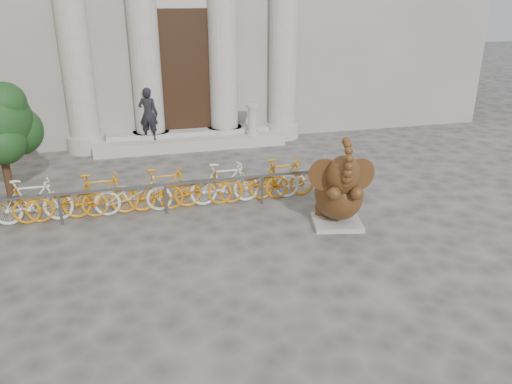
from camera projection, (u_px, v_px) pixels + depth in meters
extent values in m
plane|color=#474442|center=(277.00, 315.00, 7.65)|extent=(80.00, 80.00, 0.00)
cube|color=black|center=(185.00, 72.00, 15.71)|extent=(2.40, 0.16, 4.00)
cylinder|color=#A8A59E|center=(70.00, 16.00, 14.21)|extent=(0.90, 0.90, 8.00)
cylinder|color=#A8A59E|center=(142.00, 16.00, 14.69)|extent=(0.90, 0.90, 8.00)
cylinder|color=#A8A59E|center=(222.00, 15.00, 15.27)|extent=(0.90, 0.90, 8.00)
cylinder|color=#A8A59E|center=(284.00, 14.00, 15.75)|extent=(0.90, 0.90, 8.00)
cube|color=#A8A59E|center=(191.00, 142.00, 16.03)|extent=(6.00, 1.20, 0.36)
cube|color=#A8A59E|center=(337.00, 222.00, 10.65)|extent=(1.19, 1.11, 0.10)
ellipsoid|color=black|center=(336.00, 203.00, 10.72)|extent=(1.01, 0.98, 0.64)
ellipsoid|color=black|center=(338.00, 194.00, 10.43)|extent=(1.22, 1.40, 1.05)
cylinder|color=black|center=(322.00, 208.00, 10.90)|extent=(0.36, 0.36, 0.26)
cylinder|color=black|center=(347.00, 208.00, 10.92)|extent=(0.36, 0.36, 0.26)
cylinder|color=black|center=(332.00, 193.00, 9.98)|extent=(0.37, 0.64, 0.40)
cylinder|color=black|center=(354.00, 192.00, 9.99)|extent=(0.37, 0.64, 0.40)
ellipsoid|color=black|center=(344.00, 175.00, 9.89)|extent=(0.81, 0.78, 0.81)
cylinder|color=black|center=(325.00, 175.00, 10.00)|extent=(0.61, 0.40, 0.69)
cylinder|color=black|center=(359.00, 175.00, 10.02)|extent=(0.69, 0.11, 0.69)
cone|color=beige|center=(339.00, 186.00, 9.76)|extent=(0.08, 0.23, 0.11)
cone|color=beige|center=(351.00, 186.00, 9.76)|extent=(0.17, 0.24, 0.11)
cube|color=slate|center=(165.00, 184.00, 10.94)|extent=(8.87, 0.06, 0.06)
cylinder|color=slate|center=(60.00, 210.00, 10.53)|extent=(0.06, 0.06, 0.70)
cylinder|color=slate|center=(166.00, 199.00, 11.07)|extent=(0.06, 0.06, 0.70)
cylinder|color=slate|center=(262.00, 190.00, 11.60)|extent=(0.06, 0.06, 0.70)
cylinder|color=slate|center=(342.00, 182.00, 12.08)|extent=(0.06, 0.06, 0.70)
imported|color=silver|center=(32.00, 201.00, 10.57)|extent=(1.66, 0.47, 1.00)
imported|color=orange|center=(67.00, 198.00, 10.73)|extent=(1.70, 0.50, 1.00)
imported|color=orange|center=(100.00, 195.00, 10.90)|extent=(1.66, 0.47, 1.00)
imported|color=silver|center=(133.00, 192.00, 11.07)|extent=(1.70, 0.50, 1.00)
imported|color=orange|center=(164.00, 189.00, 11.24)|extent=(1.66, 0.47, 1.00)
imported|color=orange|center=(195.00, 186.00, 11.40)|extent=(1.70, 0.50, 1.00)
imported|color=silver|center=(225.00, 183.00, 11.57)|extent=(1.66, 0.47, 1.00)
imported|color=orange|center=(254.00, 181.00, 11.74)|extent=(1.70, 0.50, 1.00)
imported|color=orange|center=(282.00, 178.00, 11.91)|extent=(1.66, 0.47, 1.00)
imported|color=silver|center=(310.00, 175.00, 12.07)|extent=(1.70, 0.50, 1.00)
cylinder|color=#332114|center=(7.00, 173.00, 11.11)|extent=(0.18, 0.18, 1.77)
sphere|color=black|center=(18.00, 131.00, 11.04)|extent=(1.08, 1.08, 1.08)
sphere|color=black|center=(2.00, 142.00, 10.58)|extent=(0.98, 0.98, 0.98)
sphere|color=black|center=(5.00, 103.00, 10.50)|extent=(0.88, 0.88, 0.88)
imported|color=black|center=(148.00, 114.00, 15.31)|extent=(0.69, 0.58, 1.62)
cylinder|color=#A8A59E|center=(252.00, 133.00, 16.14)|extent=(0.40, 0.40, 0.12)
cylinder|color=#A8A59E|center=(252.00, 121.00, 16.00)|extent=(0.28, 0.28, 0.90)
cylinder|color=#A8A59E|center=(252.00, 106.00, 15.82)|extent=(0.40, 0.40, 0.10)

